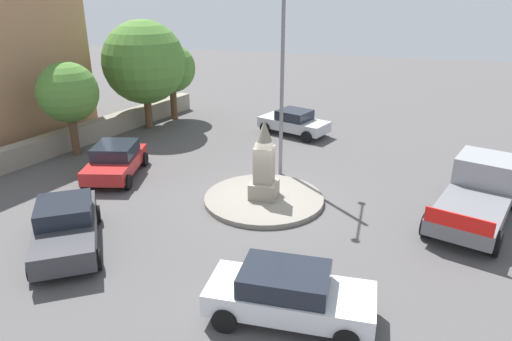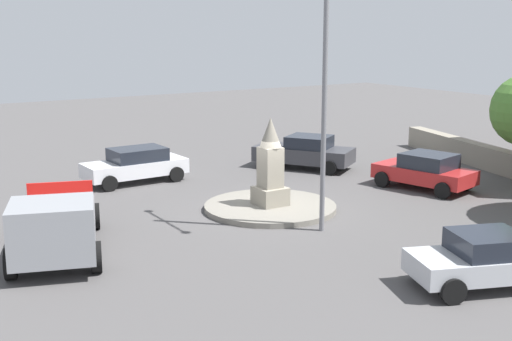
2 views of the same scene
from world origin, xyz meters
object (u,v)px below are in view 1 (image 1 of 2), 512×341
object	(u,v)px
car_red_passing	(115,160)
tree_far_corner	(144,62)
streetlamp	(283,55)
tree_mid_cluster	(171,69)
monument	(264,164)
car_silver_parked_right	(294,122)
car_white_near_island	(289,294)
car_dark_grey_waiting	(66,226)
tree_near_wall	(68,93)
truck_grey_approaching	(479,191)

from	to	relation	value
car_red_passing	tree_far_corner	world-z (taller)	tree_far_corner
streetlamp	tree_mid_cluster	distance (m)	11.27
monument	car_silver_parked_right	size ratio (longest dim) A/B	0.74
car_white_near_island	car_dark_grey_waiting	size ratio (longest dim) A/B	0.91
tree_far_corner	car_red_passing	bearing A→B (deg)	-163.51
streetlamp	car_white_near_island	bearing A→B (deg)	-165.83
monument	car_red_passing	xyz separation A→B (m)	(0.72, 6.98, -0.83)
streetlamp	tree_near_wall	bearing A→B (deg)	91.50
car_dark_grey_waiting	tree_far_corner	bearing A→B (deg)	16.48
car_silver_parked_right	car_white_near_island	size ratio (longest dim) A/B	0.99
car_silver_parked_right	tree_mid_cluster	size ratio (longest dim) A/B	0.92
tree_far_corner	car_white_near_island	bearing A→B (deg)	-141.46
car_silver_parked_right	tree_near_wall	distance (m)	11.86
tree_mid_cluster	tree_far_corner	distance (m)	2.41
car_white_near_island	car_dark_grey_waiting	distance (m)	7.80
streetlamp	car_dark_grey_waiting	size ratio (longest dim) A/B	1.88
monument	streetlamp	xyz separation A→B (m)	(2.96, 0.02, 3.69)
car_silver_parked_right	tree_far_corner	world-z (taller)	tree_far_corner
car_silver_parked_right	truck_grey_approaching	xyz separation A→B (m)	(-7.85, -8.52, 0.22)
tree_mid_cluster	tree_far_corner	world-z (taller)	tree_far_corner
car_red_passing	tree_far_corner	xyz separation A→B (m)	(7.10, 2.10, 3.08)
car_silver_parked_right	car_white_near_island	bearing A→B (deg)	-169.00
tree_near_wall	tree_mid_cluster	size ratio (longest dim) A/B	0.99
tree_mid_cluster	car_silver_parked_right	bearing A→B (deg)	-98.33
car_white_near_island	truck_grey_approaching	size ratio (longest dim) A/B	0.72
streetlamp	car_dark_grey_waiting	world-z (taller)	streetlamp
monument	truck_grey_approaching	world-z (taller)	monument
tree_near_wall	car_silver_parked_right	bearing A→B (deg)	-57.62
car_silver_parked_right	tree_near_wall	size ratio (longest dim) A/B	0.92
streetlamp	car_white_near_island	world-z (taller)	streetlamp
tree_far_corner	tree_near_wall	bearing A→B (deg)	165.36
streetlamp	car_white_near_island	size ratio (longest dim) A/B	2.07
car_dark_grey_waiting	tree_far_corner	world-z (taller)	tree_far_corner
monument	car_dark_grey_waiting	xyz separation A→B (m)	(-5.07, 5.27, -0.82)
car_red_passing	car_dark_grey_waiting	world-z (taller)	car_dark_grey_waiting
tree_near_wall	tree_far_corner	world-z (taller)	tree_far_corner
streetlamp	car_silver_parked_right	xyz separation A→B (m)	(5.95, 0.60, -4.56)
car_red_passing	truck_grey_approaching	bearing A→B (deg)	-88.75
monument	streetlamp	bearing A→B (deg)	0.36
streetlamp	tree_near_wall	world-z (taller)	streetlamp
monument	truck_grey_approaching	bearing A→B (deg)	-82.44
monument	tree_far_corner	world-z (taller)	tree_far_corner
tree_mid_cluster	tree_far_corner	size ratio (longest dim) A/B	0.75
car_silver_parked_right	truck_grey_approaching	size ratio (longest dim) A/B	0.71
car_silver_parked_right	tree_near_wall	xyz separation A→B (m)	(-6.22, 9.81, 2.41)
car_white_near_island	tree_far_corner	size ratio (longest dim) A/B	0.70
car_white_near_island	tree_near_wall	size ratio (longest dim) A/B	0.93
monument	car_white_near_island	world-z (taller)	monument
truck_grey_approaching	tree_mid_cluster	bearing A→B (deg)	61.23
car_dark_grey_waiting	tree_near_wall	size ratio (longest dim) A/B	1.03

